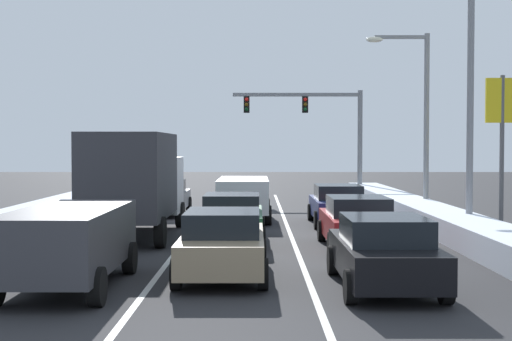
# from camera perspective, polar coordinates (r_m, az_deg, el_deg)

# --- Properties ---
(ground_plane) EXTENTS (120.00, 120.00, 0.00)m
(ground_plane) POSITION_cam_1_polar(r_m,az_deg,el_deg) (21.90, -1.43, -5.81)
(ground_plane) COLOR #28282B
(lane_stripe_between_right_lane_and_center_lane) EXTENTS (0.14, 36.35, 0.01)m
(lane_stripe_between_right_lane_and_center_lane) POSITION_cam_1_polar(r_m,az_deg,el_deg) (25.20, 2.64, -4.78)
(lane_stripe_between_right_lane_and_center_lane) COLOR silver
(lane_stripe_between_right_lane_and_center_lane) RESTS_ON ground
(lane_stripe_between_center_lane_and_left_lane) EXTENTS (0.14, 36.35, 0.01)m
(lane_stripe_between_center_lane_and_left_lane) POSITION_cam_1_polar(r_m,az_deg,el_deg) (25.27, -5.11, -4.77)
(lane_stripe_between_center_lane_and_left_lane) COLOR silver
(lane_stripe_between_center_lane_and_left_lane) RESTS_ON ground
(snow_bank_right_shoulder) EXTENTS (1.68, 36.35, 0.75)m
(snow_bank_right_shoulder) POSITION_cam_1_polar(r_m,az_deg,el_deg) (25.94, 14.44, -3.82)
(snow_bank_right_shoulder) COLOR silver
(snow_bank_right_shoulder) RESTS_ON ground
(snow_bank_left_shoulder) EXTENTS (1.43, 36.35, 0.93)m
(snow_bank_left_shoulder) POSITION_cam_1_polar(r_m,az_deg,el_deg) (26.23, -16.75, -3.58)
(snow_bank_left_shoulder) COLOR silver
(snow_bank_left_shoulder) RESTS_ON ground
(sedan_black_right_lane_nearest) EXTENTS (2.00, 4.50, 1.51)m
(sedan_black_right_lane_nearest) POSITION_cam_1_polar(r_m,az_deg,el_deg) (15.14, 10.18, -6.41)
(sedan_black_right_lane_nearest) COLOR black
(sedan_black_right_lane_nearest) RESTS_ON ground
(sedan_red_right_lane_second) EXTENTS (2.00, 4.50, 1.51)m
(sedan_red_right_lane_second) POSITION_cam_1_polar(r_m,az_deg,el_deg) (20.85, 8.11, -4.10)
(sedan_red_right_lane_second) COLOR maroon
(sedan_red_right_lane_second) RESTS_ON ground
(sedan_navy_right_lane_third) EXTENTS (2.00, 4.50, 1.51)m
(sedan_navy_right_lane_third) POSITION_cam_1_polar(r_m,az_deg,el_deg) (27.05, 6.53, -2.71)
(sedan_navy_right_lane_third) COLOR navy
(sedan_navy_right_lane_third) RESTS_ON ground
(sedan_tan_center_lane_nearest) EXTENTS (2.00, 4.50, 1.51)m
(sedan_tan_center_lane_nearest) POSITION_cam_1_polar(r_m,az_deg,el_deg) (16.23, -2.65, -5.82)
(sedan_tan_center_lane_nearest) COLOR #937F60
(sedan_tan_center_lane_nearest) RESTS_ON ground
(sedan_green_center_lane_second) EXTENTS (2.00, 4.50, 1.51)m
(sedan_green_center_lane_second) POSITION_cam_1_polar(r_m,az_deg,el_deg) (21.81, -1.92, -3.82)
(sedan_green_center_lane_second) COLOR #1E5633
(sedan_green_center_lane_second) RESTS_ON ground
(suv_white_center_lane_third) EXTENTS (2.16, 4.90, 1.67)m
(suv_white_center_lane_third) POSITION_cam_1_polar(r_m,az_deg,el_deg) (28.38, -1.01, -1.97)
(suv_white_center_lane_third) COLOR silver
(suv_white_center_lane_third) RESTS_ON ground
(suv_charcoal_left_lane_nearest) EXTENTS (2.16, 4.90, 1.67)m
(suv_charcoal_left_lane_nearest) POSITION_cam_1_polar(r_m,az_deg,el_deg) (15.36, -14.71, -5.37)
(suv_charcoal_left_lane_nearest) COLOR #38383D
(suv_charcoal_left_lane_nearest) RESTS_ON ground
(box_truck_left_lane_second) EXTENTS (2.53, 7.20, 3.36)m
(box_truck_left_lane_second) POSITION_cam_1_polar(r_m,az_deg,el_deg) (23.37, -9.61, -0.67)
(box_truck_left_lane_second) COLOR #B7BABF
(box_truck_left_lane_second) RESTS_ON ground
(sedan_gray_left_lane_third) EXTENTS (2.00, 4.50, 1.51)m
(sedan_gray_left_lane_third) POSITION_cam_1_polar(r_m,az_deg,el_deg) (31.09, -7.30, -2.11)
(sedan_gray_left_lane_third) COLOR slate
(sedan_gray_left_lane_third) RESTS_ON ground
(traffic_light_gantry) EXTENTS (7.54, 0.47, 6.20)m
(traffic_light_gantry) POSITION_cam_1_polar(r_m,az_deg,el_deg) (41.70, 5.14, 4.06)
(traffic_light_gantry) COLOR slate
(traffic_light_gantry) RESTS_ON ground
(street_lamp_right_mid) EXTENTS (2.66, 0.36, 8.37)m
(street_lamp_right_mid) POSITION_cam_1_polar(r_m,az_deg,el_deg) (24.36, 15.95, 6.67)
(street_lamp_right_mid) COLOR gray
(street_lamp_right_mid) RESTS_ON ground
(street_lamp_right_far) EXTENTS (2.66, 0.36, 7.67)m
(street_lamp_right_far) POSITION_cam_1_polar(r_m,az_deg,el_deg) (30.75, 12.78, 5.01)
(street_lamp_right_far) COLOR gray
(street_lamp_right_far) RESTS_ON ground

